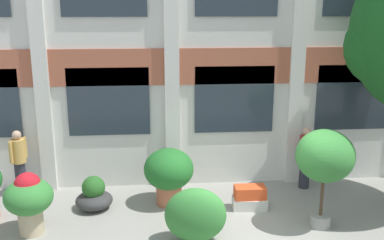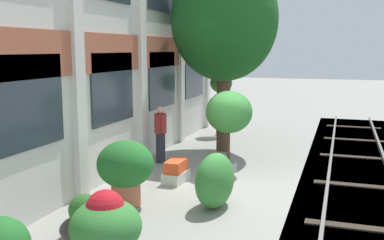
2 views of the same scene
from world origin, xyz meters
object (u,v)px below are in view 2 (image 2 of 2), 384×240
potted_plant_fluted_column (106,229)px  resident_watching_tracks (160,132)px  potted_plant_stone_basin (125,167)px  topiary_hedge (215,181)px  potted_plant_square_trough (176,172)px  potted_plant_low_pan (229,114)px  potted_plant_tall_urn (221,86)px  broadleaf_tree (224,23)px  potted_plant_wide_bowl (85,222)px

potted_plant_fluted_column → resident_watching_tracks: 6.64m
potted_plant_stone_basin → resident_watching_tracks: resident_watching_tracks is taller
potted_plant_fluted_column → topiary_hedge: size_ratio=1.08×
potted_plant_stone_basin → topiary_hedge: potted_plant_stone_basin is taller
potted_plant_square_trough → resident_watching_tracks: 2.06m
potted_plant_low_pan → potted_plant_tall_urn: potted_plant_tall_urn is taller
potted_plant_stone_basin → resident_watching_tracks: (3.50, 0.68, 0.06)m
potted_plant_square_trough → potted_plant_fluted_column: 4.82m
potted_plant_stone_basin → potted_plant_fluted_column: size_ratio=1.02×
potted_plant_fluted_column → topiary_hedge: 3.40m
broadleaf_tree → potted_plant_wide_bowl: size_ratio=7.03×
potted_plant_wide_bowl → broadleaf_tree: bearing=-3.9°
potted_plant_wide_bowl → potted_plant_tall_urn: size_ratio=0.37×
potted_plant_wide_bowl → topiary_hedge: topiary_hedge is taller
potted_plant_low_pan → potted_plant_square_trough: bearing=143.6°
potted_plant_fluted_column → resident_watching_tracks: bearing=16.2°
potted_plant_stone_basin → potted_plant_tall_urn: 8.12m
broadleaf_tree → potted_plant_square_trough: 5.25m
broadleaf_tree → potted_plant_fluted_column: bearing=-176.2°
potted_plant_wide_bowl → potted_plant_fluted_column: size_ratio=0.64×
potted_plant_square_trough → resident_watching_tracks: resident_watching_tracks is taller
potted_plant_stone_basin → potted_plant_wide_bowl: (-1.73, -0.11, -0.49)m
potted_plant_wide_bowl → topiary_hedge: bearing=-37.1°
potted_plant_low_pan → resident_watching_tracks: 2.19m
potted_plant_stone_basin → potted_plant_wide_bowl: 1.80m
resident_watching_tracks → topiary_hedge: (-3.03, -2.45, -0.30)m
potted_plant_square_trough → topiary_hedge: (-1.39, -1.36, 0.30)m
potted_plant_tall_urn → broadleaf_tree: bearing=-163.4°
topiary_hedge → potted_plant_stone_basin: bearing=104.7°
broadleaf_tree → potted_plant_stone_basin: 6.42m
potted_plant_tall_urn → resident_watching_tracks: potted_plant_tall_urn is taller
potted_plant_low_pan → potted_plant_stone_basin: size_ratio=1.57×
potted_plant_low_pan → potted_plant_fluted_column: (-6.05, 0.21, -0.75)m
potted_plant_stone_basin → potted_plant_square_trough: 1.97m
potted_plant_wide_bowl → topiary_hedge: size_ratio=0.69×
potted_plant_wide_bowl → potted_plant_tall_urn: (9.79, 0.25, 1.52)m
broadleaf_tree → potted_plant_fluted_column: size_ratio=4.50×
potted_plant_low_pan → potted_plant_stone_basin: bearing=156.5°
potted_plant_low_pan → potted_plant_wide_bowl: bearing=165.5°
potted_plant_stone_basin → topiary_hedge: 1.84m
potted_plant_low_pan → topiary_hedge: size_ratio=1.73×
broadleaf_tree → potted_plant_tall_urn: size_ratio=2.59×
broadleaf_tree → potted_plant_tall_urn: 3.37m
potted_plant_low_pan → broadleaf_tree: bearing=17.9°
potted_plant_square_trough → potted_plant_wide_bowl: bearing=175.3°
broadleaf_tree → potted_plant_stone_basin: (-5.55, 0.61, -3.17)m
potted_plant_square_trough → potted_plant_tall_urn: size_ratio=0.36×
potted_plant_tall_urn → potted_plant_fluted_column: bearing=-173.2°
potted_plant_stone_basin → potted_plant_tall_urn: bearing=1.0°
potted_plant_low_pan → potted_plant_stone_basin: 3.53m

